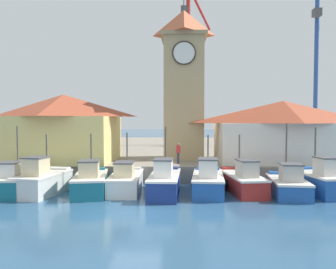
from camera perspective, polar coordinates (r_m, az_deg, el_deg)
The scene contains 17 objects.
ground_plane at distance 16.79m, azimuth -5.61°, elevation -13.47°, with size 300.00×300.00×0.00m, color #2D567A.
quay_wharf at distance 43.69m, azimuth -0.79°, elevation -2.72°, with size 120.00×40.00×1.26m, color gray.
fishing_boat_left_outer at distance 22.85m, azimuth -25.19°, elevation -7.48°, with size 2.31×4.49×4.24m.
fishing_boat_left_inner at distance 22.00m, azimuth -21.08°, elevation -7.57°, with size 2.62×4.39×3.72m.
fishing_boat_mid_left at distance 21.34m, azimuth -13.35°, elevation -7.97°, with size 2.72×4.97×3.75m.
fishing_boat_center at distance 21.54m, azimuth -7.34°, elevation -7.97°, with size 2.13×4.95×3.79m.
fishing_boat_mid_right at distance 20.45m, azimuth -0.59°, elevation -8.23°, with size 1.98×5.15×4.20m.
fishing_boat_right_inner at distance 20.97m, azimuth 6.96°, elevation -8.06°, with size 2.28×5.05×3.67m.
fishing_boat_right_outer at distance 21.70m, azimuth 12.85°, elevation -7.83°, with size 2.45×5.22×3.67m.
fishing_boat_far_right at distance 21.52m, azimuth 20.15°, elevation -8.15°, with size 2.38×4.39×4.42m.
fishing_boat_end_right at distance 22.65m, azimuth 24.91°, elevation -7.35°, with size 2.44×4.41×4.15m.
clock_tower at distance 29.08m, azimuth 2.75°, elevation 9.27°, with size 3.87×3.87×14.53m.
warehouse_left at distance 28.36m, azimuth -17.70°, elevation 1.26°, with size 8.66×7.28×5.47m.
warehouse_right at distance 28.48m, azimuth 19.38°, elevation 0.69°, with size 11.04×6.69×4.94m.
port_crane_near at distance 45.62m, azimuth 3.68°, elevation 9.12°, with size 4.83×10.34×21.64m.
port_crane_far at distance 49.49m, azimuth 24.35°, elevation 8.21°, with size 4.67×9.79×22.09m.
dock_worker_near_tower at distance 25.13m, azimuth 1.81°, elevation -3.23°, with size 0.34×0.22×1.62m.
Camera 1 is at (2.18, -16.00, 4.62)m, focal length 35.00 mm.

